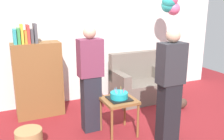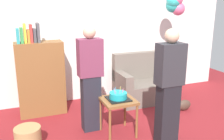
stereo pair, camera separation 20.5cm
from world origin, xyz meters
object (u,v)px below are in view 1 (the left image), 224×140
birthday_cake (119,96)px  balloon_bunch (170,3)px  wicker_basket (29,140)px  side_table (119,104)px  person_holding_cake (170,87)px  bookshelf (38,78)px  couch (139,83)px  handbag (181,104)px  person_blowing_candles (91,79)px

birthday_cake → balloon_bunch: 2.32m
wicker_basket → side_table: bearing=-4.3°
birthday_cake → balloon_bunch: (1.60, 1.02, 1.32)m
person_holding_cake → wicker_basket: (-1.84, 0.58, -0.68)m
side_table → bookshelf: bearing=129.4°
person_holding_cake → wicker_basket: person_holding_cake is taller
couch → handbag: (0.48, -0.75, -0.24)m
bookshelf → person_blowing_candles: 1.12m
side_table → handbag: size_ratio=2.02×
birthday_cake → wicker_basket: (-1.30, 0.10, -0.46)m
person_holding_cake → wicker_basket: size_ratio=4.53×
couch → side_table: (-1.00, -1.11, 0.14)m
person_holding_cake → balloon_bunch: size_ratio=0.75×
bookshelf → wicker_basket: bearing=-106.1°
balloon_bunch → birthday_cake: bearing=-147.4°
person_holding_cake → handbag: (0.94, 0.84, -0.73)m
birthday_cake → wicker_basket: size_ratio=0.89×
person_blowing_candles → wicker_basket: 1.20m
couch → bookshelf: size_ratio=0.68×
person_holding_cake → handbag: size_ratio=5.82×
couch → handbag: size_ratio=3.93×
bookshelf → handbag: bearing=-18.8°
side_table → person_holding_cake: 0.80m
wicker_basket → balloon_bunch: balloon_bunch is taller
wicker_basket → bookshelf: bearing=73.9°
birthday_cake → person_blowing_candles: size_ratio=0.20×
person_holding_cake → balloon_bunch: bearing=-98.8°
person_blowing_candles → handbag: 1.96m
handbag → couch: bearing=122.8°
birthday_cake → person_holding_cake: (0.54, -0.48, 0.22)m
couch → person_blowing_candles: person_blowing_candles is taller
side_table → wicker_basket: bearing=175.7°
handbag → balloon_bunch: balloon_bunch is taller
birthday_cake → handbag: size_ratio=1.14×
person_holding_cake → wicker_basket: 2.04m
couch → bookshelf: (-1.98, 0.08, 0.35)m
person_holding_cake → handbag: 1.46m
birthday_cake → handbag: bearing=13.6°
bookshelf → wicker_basket: size_ratio=4.50×
bookshelf → person_holding_cake: size_ratio=0.99×
bookshelf → person_blowing_candles: bearing=-54.0°
person_blowing_candles → wicker_basket: size_ratio=4.53×
wicker_basket → handbag: wicker_basket is taller
side_table → wicker_basket: (-1.30, 0.10, -0.33)m
couch → person_blowing_candles: size_ratio=0.67×
person_blowing_candles → person_holding_cake: size_ratio=1.00×
bookshelf → couch: bearing=-2.4°
wicker_basket → handbag: 2.79m
handbag → balloon_bunch: (0.12, 0.67, 1.84)m
person_blowing_candles → wicker_basket: (-0.97, -0.20, -0.68)m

